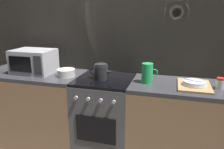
{
  "coord_description": "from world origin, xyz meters",
  "views": [
    {
      "loc": [
        0.69,
        -2.13,
        1.58
      ],
      "look_at": [
        0.08,
        0.0,
        0.95
      ],
      "focal_mm": 34.97,
      "sensor_mm": 36.0,
      "label": 1
    }
  ],
  "objects": [
    {
      "name": "stove_unit",
      "position": [
        -0.0,
        -0.0,
        0.45
      ],
      "size": [
        0.6,
        0.63,
        0.9
      ],
      "color": "#4C4C51",
      "rests_on": "ground_plane"
    },
    {
      "name": "back_wall",
      "position": [
        0.0,
        0.32,
        1.2
      ],
      "size": [
        3.6,
        0.05,
        2.4
      ],
      "color": "#A39989",
      "rests_on": "ground_plane"
    },
    {
      "name": "kettle",
      "position": [
        -0.03,
        -0.03,
        0.98
      ],
      "size": [
        0.28,
        0.15,
        0.17
      ],
      "color": "#262628",
      "rests_on": "stove_unit"
    },
    {
      "name": "dish_pile",
      "position": [
        0.9,
        -0.03,
        0.92
      ],
      "size": [
        0.3,
        0.4,
        0.07
      ],
      "color": "tan",
      "rests_on": "counter_right"
    },
    {
      "name": "counter_right",
      "position": [
        0.9,
        0.0,
        0.45
      ],
      "size": [
        1.2,
        0.6,
        0.9
      ],
      "color": "#997251",
      "rests_on": "ground_plane"
    },
    {
      "name": "spice_jar",
      "position": [
        1.13,
        -0.02,
        0.95
      ],
      "size": [
        0.08,
        0.08,
        0.1
      ],
      "color": "silver",
      "rests_on": "counter_right"
    },
    {
      "name": "mixing_bowl",
      "position": [
        -0.43,
        -0.04,
        0.94
      ],
      "size": [
        0.2,
        0.2,
        0.08
      ],
      "primitive_type": "cylinder",
      "color": "silver",
      "rests_on": "counter_left"
    },
    {
      "name": "microwave",
      "position": [
        -0.86,
        0.0,
        1.04
      ],
      "size": [
        0.46,
        0.35,
        0.27
      ],
      "color": "#B2B2B7",
      "rests_on": "counter_left"
    },
    {
      "name": "pitcher",
      "position": [
        0.46,
        -0.03,
        1.0
      ],
      "size": [
        0.16,
        0.11,
        0.2
      ],
      "color": "green",
      "rests_on": "counter_right"
    },
    {
      "name": "counter_left",
      "position": [
        -0.9,
        0.0,
        0.45
      ],
      "size": [
        1.2,
        0.6,
        0.9
      ],
      "color": "#997251",
      "rests_on": "ground_plane"
    }
  ]
}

